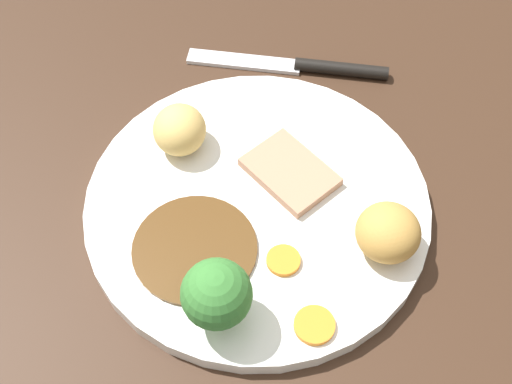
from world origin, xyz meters
TOP-DOWN VIEW (x-y plane):
  - dining_table at (0.00, 0.00)cm, footprint 120.00×84.00cm
  - dinner_plate at (-3.60, 0.10)cm, footprint 26.64×26.64cm
  - gravy_pool at (-8.39, 4.20)cm, footprint 9.20×9.20cm
  - meat_slice_main at (-1.03, -2.36)cm, footprint 8.32×8.37cm
  - roast_potato_left at (1.32, 6.60)cm, footprint 5.09×4.83cm
  - roast_potato_right at (-6.94, -9.60)cm, footprint 4.88×4.81cm
  - carrot_coin_front at (-13.69, -4.69)cm, footprint 2.83×2.83cm
  - carrot_coin_back at (-8.88, -2.31)cm, footprint 2.49×2.49cm
  - broccoli_floret at (-13.47, 1.85)cm, footprint 4.74×4.74cm
  - knife at (12.16, -3.11)cm, footprint 2.66×18.56cm

SIDE VIEW (x-z plane):
  - dining_table at x=0.00cm, z-range 0.00..3.60cm
  - knife at x=12.16cm, z-range 3.45..4.65cm
  - dinner_plate at x=-3.60cm, z-range 3.60..5.00cm
  - gravy_pool at x=-8.39cm, z-range 5.00..5.30cm
  - carrot_coin_back at x=-8.88cm, z-range 5.00..5.42cm
  - carrot_coin_front at x=-13.69cm, z-range 5.00..5.43cm
  - meat_slice_main at x=-1.03cm, z-range 5.00..5.80cm
  - roast_potato_right at x=-6.94cm, z-range 5.00..8.73cm
  - roast_potato_left at x=1.32cm, z-range 5.00..8.75cm
  - broccoli_floret at x=-13.47cm, z-range 5.44..11.19cm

